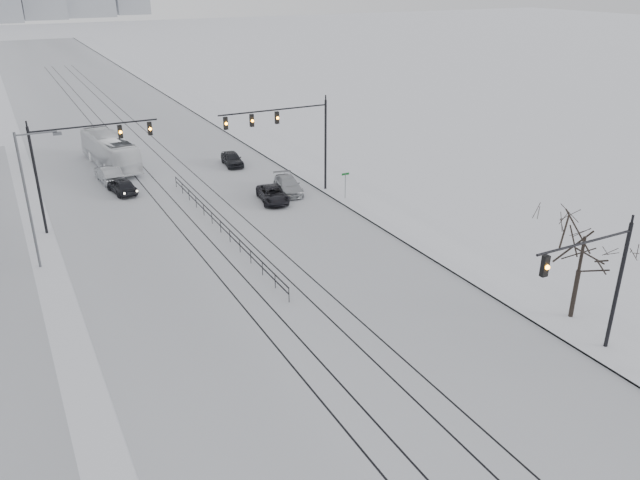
{
  "coord_description": "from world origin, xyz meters",
  "views": [
    {
      "loc": [
        -13.33,
        -11.36,
        17.94
      ],
      "look_at": [
        2.48,
        18.81,
        3.2
      ],
      "focal_mm": 35.0,
      "sensor_mm": 36.0,
      "label": 1
    }
  ],
  "objects": [
    {
      "name": "traffic_mast_ne",
      "position": [
        8.15,
        34.99,
        5.76
      ],
      "size": [
        9.6,
        0.37,
        8.0
      ],
      "color": "black",
      "rests_on": "ground"
    },
    {
      "name": "curb",
      "position": [
        11.05,
        60.0,
        0.06
      ],
      "size": [
        0.1,
        260.0,
        0.12
      ],
      "primitive_type": "cube",
      "color": "gray",
      "rests_on": "ground"
    },
    {
      "name": "median_fence",
      "position": [
        0.0,
        30.0,
        0.53
      ],
      "size": [
        0.06,
        24.0,
        1.0
      ],
      "color": "black",
      "rests_on": "ground"
    },
    {
      "name": "sedan_sb_inner",
      "position": [
        -4.64,
        42.5,
        0.7
      ],
      "size": [
        2.26,
        4.3,
        1.4
      ],
      "primitive_type": "imported",
      "rotation": [
        0.0,
        0.0,
        3.29
      ],
      "color": "black",
      "rests_on": "ground"
    },
    {
      "name": "bare_tree",
      "position": [
        13.2,
        9.0,
        4.49
      ],
      "size": [
        4.4,
        4.4,
        6.1
      ],
      "color": "black",
      "rests_on": "ground"
    },
    {
      "name": "street_sign",
      "position": [
        11.8,
        32.0,
        1.61
      ],
      "size": [
        0.7,
        0.06,
        2.4
      ],
      "color": "#595B60",
      "rests_on": "ground"
    },
    {
      "name": "road",
      "position": [
        0.0,
        60.0,
        0.01
      ],
      "size": [
        22.0,
        260.0,
        0.02
      ],
      "primitive_type": "cube",
      "color": "silver",
      "rests_on": "ground"
    },
    {
      "name": "traffic_mast_near",
      "position": [
        10.79,
        6.0,
        4.56
      ],
      "size": [
        6.1,
        0.37,
        7.0
      ],
      "color": "black",
      "rests_on": "ground"
    },
    {
      "name": "street_light_west",
      "position": [
        -12.2,
        30.0,
        5.21
      ],
      "size": [
        2.73,
        0.25,
        9.0
      ],
      "color": "#595B60",
      "rests_on": "ground"
    },
    {
      "name": "sedan_sb_outer",
      "position": [
        -5.02,
        46.39,
        0.78
      ],
      "size": [
        1.99,
        4.82,
        1.55
      ],
      "primitive_type": "imported",
      "rotation": [
        0.0,
        0.0,
        3.22
      ],
      "color": "#94979B",
      "rests_on": "ground"
    },
    {
      "name": "sedan_nb_far",
      "position": [
        6.87,
        46.11,
        0.69
      ],
      "size": [
        2.0,
        4.18,
        1.38
      ],
      "primitive_type": "imported",
      "rotation": [
        0.0,
        0.0,
        -0.09
      ],
      "color": "black",
      "rests_on": "ground"
    },
    {
      "name": "sedan_nb_right",
      "position": [
        8.31,
        35.96,
        0.68
      ],
      "size": [
        2.75,
        4.96,
        1.36
      ],
      "primitive_type": "imported",
      "rotation": [
        0.0,
        0.0,
        -0.19
      ],
      "color": "#9EA2A6",
      "rests_on": "ground"
    },
    {
      "name": "traffic_mast_nw",
      "position": [
        -8.52,
        36.0,
        5.57
      ],
      "size": [
        9.1,
        0.37,
        8.0
      ],
      "color": "black",
      "rests_on": "ground"
    },
    {
      "name": "tram_rails",
      "position": [
        -0.0,
        40.0,
        0.02
      ],
      "size": [
        5.3,
        180.0,
        0.01
      ],
      "color": "black",
      "rests_on": "ground"
    },
    {
      "name": "sidewalk_east",
      "position": [
        13.5,
        60.0,
        0.08
      ],
      "size": [
        5.0,
        260.0,
        0.16
      ],
      "primitive_type": "cube",
      "color": "white",
      "rests_on": "ground"
    },
    {
      "name": "sedan_nb_front",
      "position": [
        6.18,
        34.47,
        0.63
      ],
      "size": [
        2.82,
        4.81,
        1.26
      ],
      "primitive_type": "imported",
      "rotation": [
        0.0,
        0.0,
        -0.17
      ],
      "color": "black",
      "rests_on": "ground"
    },
    {
      "name": "box_truck",
      "position": [
        -3.9,
        51.41,
        1.58
      ],
      "size": [
        3.89,
        11.54,
        3.15
      ],
      "primitive_type": "imported",
      "rotation": [
        0.0,
        0.0,
        3.25
      ],
      "color": "white",
      "rests_on": "ground"
    }
  ]
}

